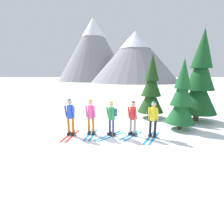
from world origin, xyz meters
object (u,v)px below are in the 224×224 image
pine_tree_near (151,89)px  pine_tree_mid (182,98)px  skier_in_blue (70,115)px  skier_in_red (133,117)px  skier_in_green (112,117)px  skier_in_yellow (153,117)px  pine_tree_far (200,81)px  skier_in_pink (91,115)px

pine_tree_near → pine_tree_mid: bearing=-64.0°
skier_in_blue → skier_in_red: (2.89, 0.18, -0.10)m
pine_tree_near → pine_tree_mid: 2.68m
skier_in_green → skier_in_red: same height
skier_in_yellow → skier_in_green: bearing=178.3°
skier_in_green → skier_in_yellow: size_ratio=0.94×
pine_tree_mid → pine_tree_far: size_ratio=0.67×
skier_in_yellow → pine_tree_far: size_ratio=0.33×
skier_in_blue → pine_tree_far: (6.97, 3.11, 1.47)m
skier_in_red → pine_tree_mid: 2.86m
pine_tree_mid → pine_tree_far: bearing=48.9°
skier_in_blue → skier_in_yellow: size_ratio=1.00×
skier_in_green → pine_tree_far: size_ratio=0.31×
pine_tree_near → pine_tree_mid: (1.17, -2.40, -0.23)m
skier_in_yellow → pine_tree_mid: bearing=39.2°
skier_in_green → pine_tree_near: (2.32, 3.64, 0.97)m
skier_in_green → skier_in_yellow: 1.89m
skier_in_red → pine_tree_mid: (2.51, 1.14, 0.76)m
skier_in_yellow → pine_tree_near: bearing=83.4°
pine_tree_near → skier_in_yellow: bearing=-96.6°
skier_in_pink → skier_in_green: 0.99m
skier_in_yellow → pine_tree_mid: 2.18m
pine_tree_far → skier_in_red: bearing=-144.2°
skier_in_pink → pine_tree_near: 4.93m
skier_in_pink → skier_in_red: bearing=-0.1°
skier_in_blue → pine_tree_near: pine_tree_near is taller
skier_in_blue → skier_in_red: 2.90m
skier_in_pink → skier_in_green: (0.99, -0.10, -0.05)m
skier_in_green → skier_in_blue: bearing=-177.7°
skier_in_green → skier_in_red: 0.98m
skier_in_yellow → pine_tree_far: 4.68m
skier_in_yellow → skier_in_blue: bearing=-179.7°
pine_tree_far → skier_in_green: bearing=-149.0°
skier_in_pink → pine_tree_mid: pine_tree_mid is taller
skier_in_pink → pine_tree_far: (6.04, 2.93, 1.50)m
skier_in_blue → skier_in_green: size_ratio=1.06×
skier_in_red → skier_in_yellow: 0.93m
pine_tree_near → skier_in_green: bearing=-122.5°
skier_in_pink → pine_tree_near: pine_tree_near is taller
skier_in_yellow → skier_in_pink: bearing=176.8°
skier_in_red → pine_tree_mid: bearing=24.5°
skier_in_green → pine_tree_mid: (3.48, 1.24, 0.73)m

